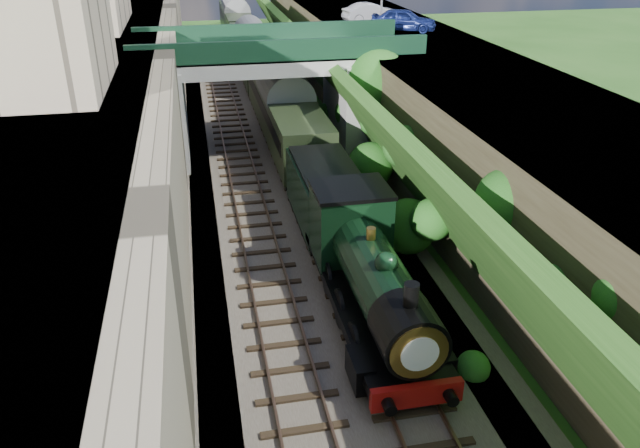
# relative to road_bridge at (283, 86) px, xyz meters

# --- Properties ---
(ground) EXTENTS (160.00, 160.00, 0.00)m
(ground) POSITION_rel_road_bridge_xyz_m (-0.94, -24.00, -4.08)
(ground) COLOR #1E4714
(ground) RESTS_ON ground
(trackbed) EXTENTS (10.00, 90.00, 0.20)m
(trackbed) POSITION_rel_road_bridge_xyz_m (-0.94, -4.00, -3.98)
(trackbed) COLOR #473F38
(trackbed) RESTS_ON ground
(retaining_wall) EXTENTS (1.00, 90.00, 7.00)m
(retaining_wall) POSITION_rel_road_bridge_xyz_m (-6.44, -4.00, -0.58)
(retaining_wall) COLOR #756B56
(retaining_wall) RESTS_ON ground
(street_plateau_left) EXTENTS (6.00, 90.00, 7.00)m
(street_plateau_left) POSITION_rel_road_bridge_xyz_m (-9.94, -4.00, -0.58)
(street_plateau_left) COLOR #262628
(street_plateau_left) RESTS_ON ground
(street_plateau_right) EXTENTS (8.00, 90.00, 6.25)m
(street_plateau_right) POSITION_rel_road_bridge_xyz_m (8.56, -4.00, -0.95)
(street_plateau_right) COLOR #262628
(street_plateau_right) RESTS_ON ground
(embankment_slope) EXTENTS (4.34, 90.00, 6.36)m
(embankment_slope) POSITION_rel_road_bridge_xyz_m (4.04, -7.34, -1.34)
(embankment_slope) COLOR #1E4714
(embankment_slope) RESTS_ON ground
(track_left) EXTENTS (2.50, 90.00, 0.20)m
(track_left) POSITION_rel_road_bridge_xyz_m (-2.94, -4.00, -3.83)
(track_left) COLOR black
(track_left) RESTS_ON trackbed
(track_right) EXTENTS (2.50, 90.00, 0.20)m
(track_right) POSITION_rel_road_bridge_xyz_m (0.26, -4.00, -3.83)
(track_right) COLOR black
(track_right) RESTS_ON trackbed
(road_bridge) EXTENTS (16.00, 6.40, 7.25)m
(road_bridge) POSITION_rel_road_bridge_xyz_m (0.00, 0.00, 0.00)
(road_bridge) COLOR gray
(road_bridge) RESTS_ON ground
(building_near) EXTENTS (4.00, 8.00, 4.00)m
(building_near) POSITION_rel_road_bridge_xyz_m (-10.44, -10.00, 4.92)
(building_near) COLOR gray
(building_near) RESTS_ON street_plateau_left
(tree) EXTENTS (3.60, 3.80, 6.60)m
(tree) POSITION_rel_road_bridge_xyz_m (4.97, -2.92, 0.57)
(tree) COLOR black
(tree) RESTS_ON ground
(car_blue) EXTENTS (4.56, 3.36, 1.44)m
(car_blue) POSITION_rel_road_bridge_xyz_m (8.68, 4.41, 2.90)
(car_blue) COLOR navy
(car_blue) RESTS_ON street_plateau_right
(car_silver) EXTENTS (4.18, 1.97, 1.32)m
(car_silver) POSITION_rel_road_bridge_xyz_m (7.66, 8.64, 2.84)
(car_silver) COLOR #A0A0A4
(car_silver) RESTS_ON street_plateau_right
(locomotive) EXTENTS (3.10, 10.22, 3.83)m
(locomotive) POSITION_rel_road_bridge_xyz_m (0.26, -18.39, -2.18)
(locomotive) COLOR black
(locomotive) RESTS_ON trackbed
(tender) EXTENTS (2.70, 6.00, 3.05)m
(tender) POSITION_rel_road_bridge_xyz_m (0.26, -11.03, -2.46)
(tender) COLOR black
(tender) RESTS_ON trackbed
(coach_front) EXTENTS (2.90, 18.00, 3.70)m
(coach_front) POSITION_rel_road_bridge_xyz_m (0.26, 1.57, -2.03)
(coach_front) COLOR black
(coach_front) RESTS_ON trackbed
(coach_middle) EXTENTS (2.90, 18.00, 3.70)m
(coach_middle) POSITION_rel_road_bridge_xyz_m (0.26, 20.37, -2.03)
(coach_middle) COLOR black
(coach_middle) RESTS_ON trackbed
(coach_rear) EXTENTS (2.90, 18.00, 3.70)m
(coach_rear) POSITION_rel_road_bridge_xyz_m (0.26, 39.17, -2.03)
(coach_rear) COLOR black
(coach_rear) RESTS_ON trackbed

